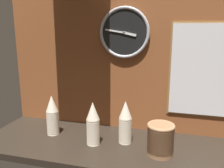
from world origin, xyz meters
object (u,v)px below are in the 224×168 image
bowl_stack_right (160,139)px  cup_stack_left (52,115)px  wall_clock (124,33)px  cup_stack_center_right (125,122)px  cup_stack_center (93,123)px  menu_board (203,71)px

bowl_stack_right → cup_stack_left: bearing=173.2°
cup_stack_left → wall_clock: bearing=26.0°
cup_stack_left → bowl_stack_right: 0.70m
cup_stack_center_right → cup_stack_left: 0.48m
cup_stack_center → menu_board: size_ratio=0.45×
wall_clock → menu_board: bearing=1.0°
cup_stack_center_right → menu_board: 0.56m
cup_stack_left → menu_board: bearing=13.3°
bowl_stack_right → wall_clock: bearing=133.0°
cup_stack_center_right → bowl_stack_right: 0.23m
menu_board → cup_stack_center: bearing=-155.5°
cup_stack_left → wall_clock: wall_clock is taller
cup_stack_center_right → bowl_stack_right: cup_stack_center_right is taller
bowl_stack_right → menu_board: (0.22, 0.30, 0.33)m
bowl_stack_right → cup_stack_center: bearing=177.1°
cup_stack_center → menu_board: (0.61, 0.28, 0.29)m
cup_stack_center → cup_stack_left: 0.31m
cup_stack_left → bowl_stack_right: (0.69, -0.08, -0.04)m
cup_stack_left → bowl_stack_right: size_ratio=1.48×
wall_clock → cup_stack_center_right: bearing=-74.4°
cup_stack_left → bowl_stack_right: bearing=-6.8°
menu_board → bowl_stack_right: bearing=-126.2°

